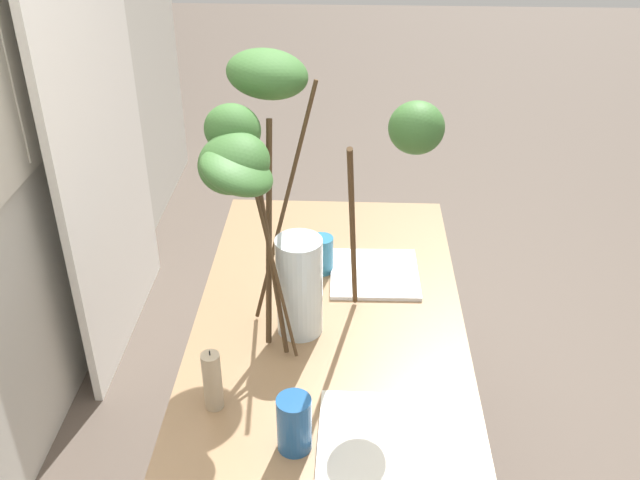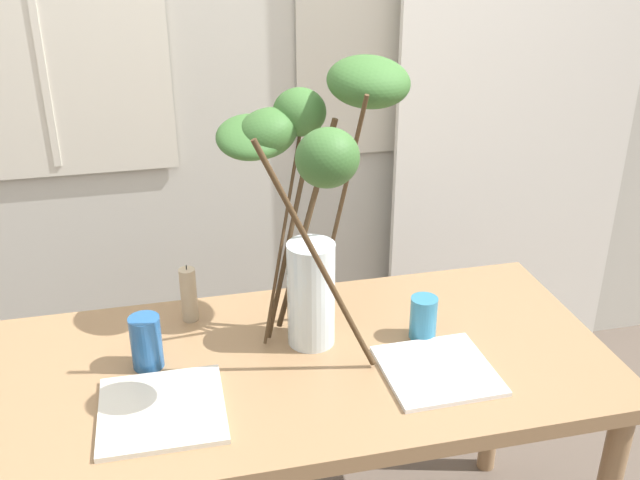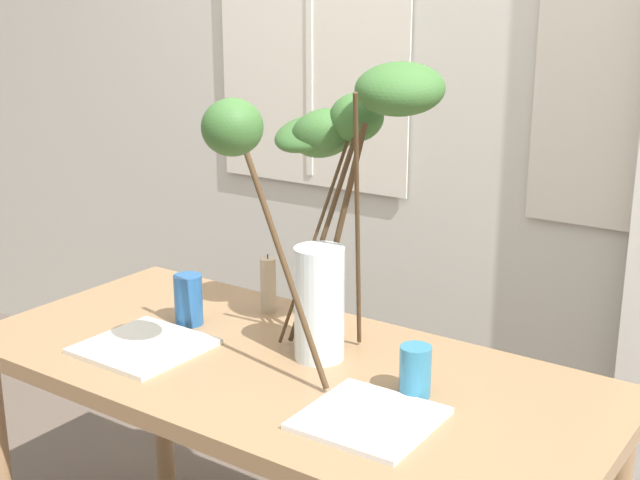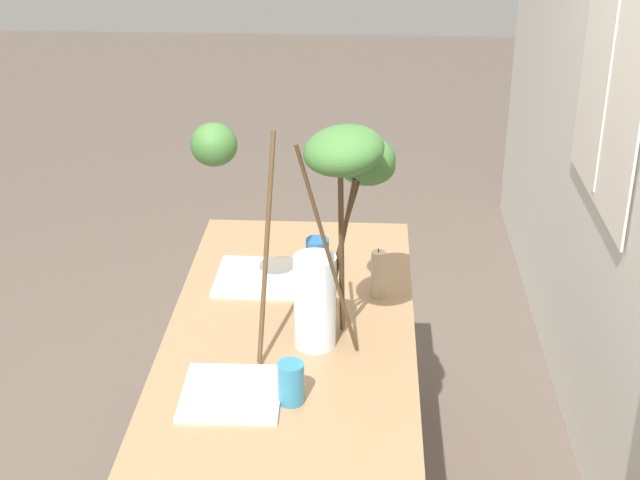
{
  "view_description": "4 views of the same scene",
  "coord_description": "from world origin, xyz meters",
  "px_view_note": "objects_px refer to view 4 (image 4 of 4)",
  "views": [
    {
      "loc": [
        -1.45,
        -0.04,
        1.94
      ],
      "look_at": [
        0.04,
        0.02,
        1.04
      ],
      "focal_mm": 40.47,
      "sensor_mm": 36.0,
      "label": 1
    },
    {
      "loc": [
        -0.28,
        -1.47,
        1.79
      ],
      "look_at": [
        0.09,
        0.1,
        1.03
      ],
      "focal_mm": 41.17,
      "sensor_mm": 36.0,
      "label": 2
    },
    {
      "loc": [
        1.13,
        -1.46,
        1.59
      ],
      "look_at": [
        0.04,
        0.11,
        1.04
      ],
      "focal_mm": 47.59,
      "sensor_mm": 36.0,
      "label": 3
    },
    {
      "loc": [
        2.34,
        0.21,
        2.17
      ],
      "look_at": [
        0.03,
        0.09,
        1.07
      ],
      "focal_mm": 52.82,
      "sensor_mm": 36.0,
      "label": 4
    }
  ],
  "objects_px": {
    "plate_square_right": "(232,393)",
    "dining_table": "(291,357)",
    "drinking_glass_blue_right": "(291,383)",
    "plate_square_left": "(259,277)",
    "pillar_candle": "(378,274)",
    "vase_with_branches": "(330,202)",
    "drinking_glass_blue_left": "(317,258)"
  },
  "relations": [
    {
      "from": "drinking_glass_blue_right",
      "to": "plate_square_right",
      "type": "xyz_separation_m",
      "value": [
        -0.02,
        -0.16,
        -0.05
      ]
    },
    {
      "from": "dining_table",
      "to": "drinking_glass_blue_right",
      "type": "distance_m",
      "value": 0.37
    },
    {
      "from": "drinking_glass_blue_left",
      "to": "plate_square_right",
      "type": "distance_m",
      "value": 0.7
    },
    {
      "from": "dining_table",
      "to": "vase_with_branches",
      "type": "xyz_separation_m",
      "value": [
        0.07,
        0.12,
        0.53
      ]
    },
    {
      "from": "drinking_glass_blue_left",
      "to": "plate_square_right",
      "type": "height_order",
      "value": "drinking_glass_blue_left"
    },
    {
      "from": "vase_with_branches",
      "to": "plate_square_left",
      "type": "relative_size",
      "value": 2.6
    },
    {
      "from": "vase_with_branches",
      "to": "pillar_candle",
      "type": "height_order",
      "value": "vase_with_branches"
    },
    {
      "from": "vase_with_branches",
      "to": "plate_square_right",
      "type": "distance_m",
      "value": 0.56
    },
    {
      "from": "plate_square_right",
      "to": "pillar_candle",
      "type": "xyz_separation_m",
      "value": [
        -0.56,
        0.38,
        0.07
      ]
    },
    {
      "from": "plate_square_right",
      "to": "pillar_candle",
      "type": "distance_m",
      "value": 0.68
    },
    {
      "from": "pillar_candle",
      "to": "vase_with_branches",
      "type": "bearing_deg",
      "value": -23.9
    },
    {
      "from": "vase_with_branches",
      "to": "plate_square_left",
      "type": "height_order",
      "value": "vase_with_branches"
    },
    {
      "from": "drinking_glass_blue_right",
      "to": "plate_square_left",
      "type": "distance_m",
      "value": 0.69
    },
    {
      "from": "plate_square_right",
      "to": "dining_table",
      "type": "bearing_deg",
      "value": 158.76
    },
    {
      "from": "drinking_glass_blue_right",
      "to": "plate_square_right",
      "type": "distance_m",
      "value": 0.17
    },
    {
      "from": "drinking_glass_blue_left",
      "to": "plate_square_left",
      "type": "bearing_deg",
      "value": -82.53
    },
    {
      "from": "dining_table",
      "to": "plate_square_left",
      "type": "bearing_deg",
      "value": -158.53
    },
    {
      "from": "drinking_glass_blue_left",
      "to": "dining_table",
      "type": "bearing_deg",
      "value": -9.69
    },
    {
      "from": "vase_with_branches",
      "to": "plate_square_right",
      "type": "relative_size",
      "value": 2.77
    },
    {
      "from": "dining_table",
      "to": "drinking_glass_blue_left",
      "type": "height_order",
      "value": "drinking_glass_blue_left"
    },
    {
      "from": "vase_with_branches",
      "to": "drinking_glass_blue_right",
      "type": "distance_m",
      "value": 0.48
    },
    {
      "from": "plate_square_left",
      "to": "pillar_candle",
      "type": "bearing_deg",
      "value": 76.71
    },
    {
      "from": "vase_with_branches",
      "to": "plate_square_right",
      "type": "height_order",
      "value": "vase_with_branches"
    },
    {
      "from": "drinking_glass_blue_left",
      "to": "drinking_glass_blue_right",
      "type": "bearing_deg",
      "value": -2.35
    },
    {
      "from": "drinking_glass_blue_right",
      "to": "vase_with_branches",
      "type": "bearing_deg",
      "value": 162.35
    },
    {
      "from": "dining_table",
      "to": "vase_with_branches",
      "type": "relative_size",
      "value": 2.2
    },
    {
      "from": "drinking_glass_blue_right",
      "to": "plate_square_left",
      "type": "bearing_deg",
      "value": -166.63
    },
    {
      "from": "pillar_candle",
      "to": "plate_square_left",
      "type": "bearing_deg",
      "value": -103.29
    },
    {
      "from": "plate_square_right",
      "to": "vase_with_branches",
      "type": "bearing_deg",
      "value": 136.06
    },
    {
      "from": "drinking_glass_blue_left",
      "to": "vase_with_branches",
      "type": "bearing_deg",
      "value": 7.89
    },
    {
      "from": "drinking_glass_blue_left",
      "to": "pillar_candle",
      "type": "relative_size",
      "value": 0.82
    },
    {
      "from": "plate_square_right",
      "to": "pillar_candle",
      "type": "bearing_deg",
      "value": 145.83
    }
  ]
}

